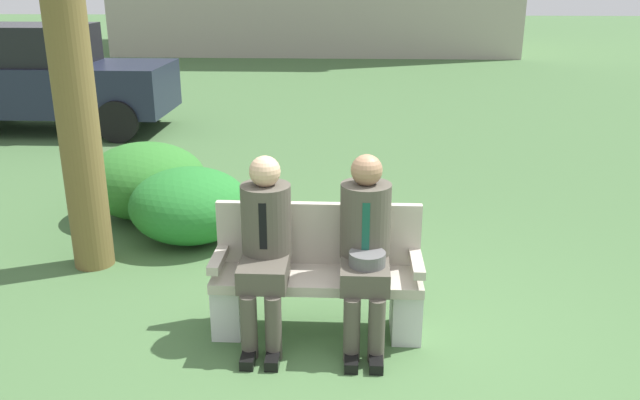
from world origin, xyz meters
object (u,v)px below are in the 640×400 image
object	(u,v)px
shrub_mid_lawn	(146,180)
parked_car_near	(45,79)
park_bench	(317,277)
seated_man_right	(365,242)
seated_man_left	(265,241)
shrub_near_bench	(190,205)

from	to	relation	value
shrub_mid_lawn	parked_car_near	xyz separation A→B (m)	(-2.81, 3.90, 0.45)
park_bench	shrub_mid_lawn	distance (m)	2.91
shrub_mid_lawn	parked_car_near	distance (m)	4.83
park_bench	shrub_mid_lawn	bearing A→B (deg)	130.87
shrub_mid_lawn	seated_man_right	bearing A→B (deg)	-46.21
park_bench	shrub_mid_lawn	xyz separation A→B (m)	(-1.90, 2.20, -0.01)
seated_man_left	shrub_near_bench	xyz separation A→B (m)	(-0.95, 1.69, -0.36)
seated_man_right	parked_car_near	distance (m)	8.01
seated_man_right	seated_man_left	bearing A→B (deg)	179.67
seated_man_left	parked_car_near	bearing A→B (deg)	125.07
park_bench	parked_car_near	bearing A→B (deg)	127.68
seated_man_left	parked_car_near	xyz separation A→B (m)	(-4.37, 6.22, 0.12)
park_bench	parked_car_near	xyz separation A→B (m)	(-4.71, 6.10, 0.44)
seated_man_right	shrub_near_bench	size ratio (longest dim) A/B	1.15
park_bench	shrub_mid_lawn	world-z (taller)	park_bench
seated_man_left	shrub_mid_lawn	distance (m)	2.82
shrub_near_bench	park_bench	bearing A→B (deg)	-50.48
seated_man_right	shrub_near_bench	xyz separation A→B (m)	(-1.62, 1.69, -0.37)
shrub_mid_lawn	shrub_near_bench	bearing A→B (deg)	-46.01
seated_man_left	seated_man_right	distance (m)	0.67
park_bench	shrub_near_bench	world-z (taller)	park_bench
seated_man_right	parked_car_near	world-z (taller)	parked_car_near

